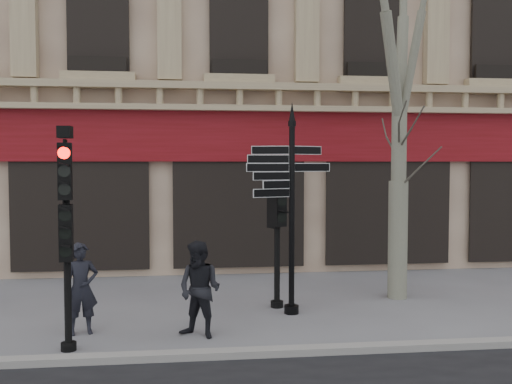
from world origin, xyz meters
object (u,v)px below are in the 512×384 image
pedestrian_a (81,289)px  pedestrian_b (200,289)px  traffic_signal_main (66,210)px  fingerpost (292,172)px  traffic_signal_secondary (277,216)px

pedestrian_a → pedestrian_b: size_ratio=0.97×
traffic_signal_main → pedestrian_b: bearing=5.0°
fingerpost → traffic_signal_main: fingerpost is taller
traffic_signal_main → pedestrian_b: 2.51m
fingerpost → pedestrian_b: (-1.79, -1.29, -1.93)m
traffic_signal_secondary → pedestrian_a: size_ratio=1.71×
traffic_signal_secondary → pedestrian_a: bearing=176.8°
traffic_signal_main → pedestrian_a: traffic_signal_main is taller
fingerpost → traffic_signal_secondary: bearing=107.2°
fingerpost → pedestrian_a: fingerpost is taller
fingerpost → traffic_signal_main: bearing=-160.6°
pedestrian_a → traffic_signal_secondary: bearing=2.8°
pedestrian_a → pedestrian_b: 2.05m
pedestrian_b → traffic_signal_main: bearing=-135.6°
fingerpost → traffic_signal_secondary: size_ratio=1.53×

